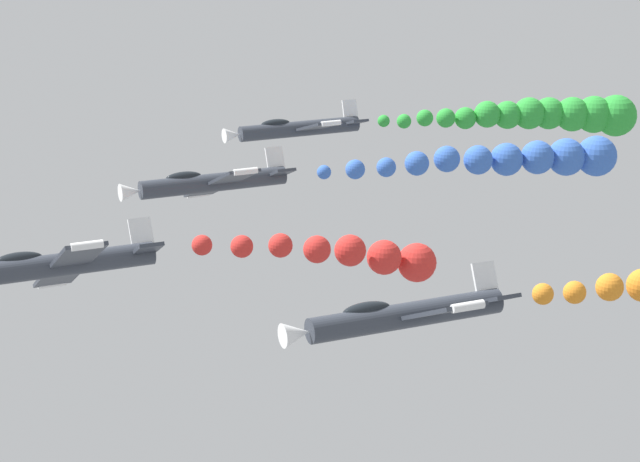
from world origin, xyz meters
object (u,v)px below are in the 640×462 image
Objects in this scene: airplane_right_inner at (211,182)px; airplane_right_outer at (297,129)px; airplane_left_inner at (403,315)px; airplane_lead at (55,265)px.

airplane_right_inner reaches higher than airplane_right_outer.
airplane_right_inner is at bearing 0.41° from airplane_left_inner.
airplane_left_inner is 37.03m from airplane_right_outer.
airplane_lead is 33.18m from airplane_right_outer.
airplane_left_inner is 1.00× the size of airplane_right_outer.
airplane_right_inner is 1.00× the size of airplane_right_outer.
airplane_right_outer is at bearing -16.35° from airplane_left_inner.
airplane_right_outer is (11.64, -10.59, 0.07)m from airplane_right_inner.
airplane_right_outer is (24.25, -22.64, -0.24)m from airplane_lead.
airplane_right_inner is at bearing 137.69° from airplane_right_outer.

